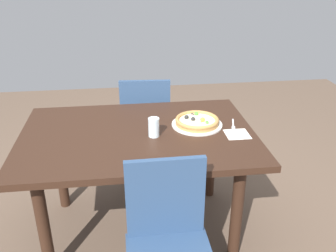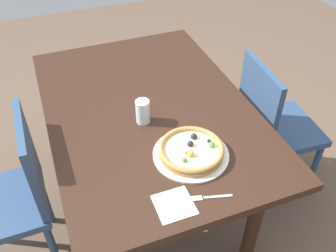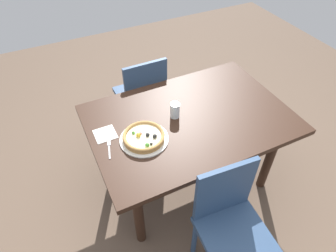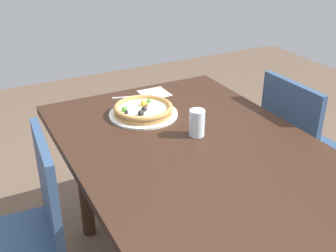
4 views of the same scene
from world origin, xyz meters
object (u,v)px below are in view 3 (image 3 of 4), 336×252
at_px(napkin, 105,134).
at_px(dining_table, 189,127).
at_px(chair_far, 142,95).
at_px(pizza, 144,137).
at_px(plate, 144,139).
at_px(chair_near, 230,222).
at_px(fork, 109,147).
at_px(drinking_glass, 175,110).

bearing_deg(napkin, dining_table, -9.41).
xyz_separation_m(chair_far, pizza, (-0.28, -0.76, 0.28)).
bearing_deg(napkin, plate, -36.69).
bearing_deg(chair_near, chair_far, -85.52).
height_order(plate, fork, plate).
xyz_separation_m(chair_near, napkin, (-0.50, 0.80, 0.25)).
relative_size(drinking_glass, napkin, 0.82).
bearing_deg(dining_table, pizza, -170.64).
distance_m(chair_far, pizza, 0.86).
relative_size(plate, pizza, 1.16).
xyz_separation_m(dining_table, napkin, (-0.59, 0.10, 0.09)).
distance_m(dining_table, fork, 0.61).
xyz_separation_m(dining_table, chair_near, (-0.09, -0.70, -0.16)).
distance_m(chair_near, chair_far, 1.40).
bearing_deg(plate, fork, 171.66).
height_order(pizza, drinking_glass, drinking_glass).
height_order(chair_near, drinking_glass, chair_near).
bearing_deg(chair_far, fork, -125.41).
bearing_deg(chair_near, drinking_glass, -85.78).
relative_size(chair_near, chair_far, 1.00).
relative_size(dining_table, chair_far, 1.63).
relative_size(plate, drinking_glass, 2.78).
xyz_separation_m(chair_near, chair_far, (-0.01, 1.40, 0.00)).
relative_size(dining_table, napkin, 10.12).
distance_m(chair_far, fork, 0.92).
bearing_deg(plate, dining_table, 9.24).
xyz_separation_m(pizza, fork, (-0.23, 0.03, -0.03)).
relative_size(chair_near, drinking_glass, 7.57).
bearing_deg(plate, drinking_glass, 22.46).
xyz_separation_m(fork, drinking_glass, (0.51, 0.08, 0.06)).
height_order(dining_table, fork, fork).
relative_size(chair_far, fork, 5.32).
xyz_separation_m(chair_far, fork, (-0.50, -0.73, 0.25)).
bearing_deg(chair_far, dining_table, -82.41).
bearing_deg(pizza, chair_far, 69.94).
bearing_deg(pizza, drinking_glass, 22.60).
xyz_separation_m(plate, drinking_glass, (0.28, 0.12, 0.05)).
bearing_deg(plate, pizza, -83.84).
bearing_deg(drinking_glass, chair_near, -89.95).
bearing_deg(dining_table, drinking_glass, 149.00).
bearing_deg(plate, napkin, 143.31).
xyz_separation_m(plate, napkin, (-0.21, 0.16, -0.00)).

